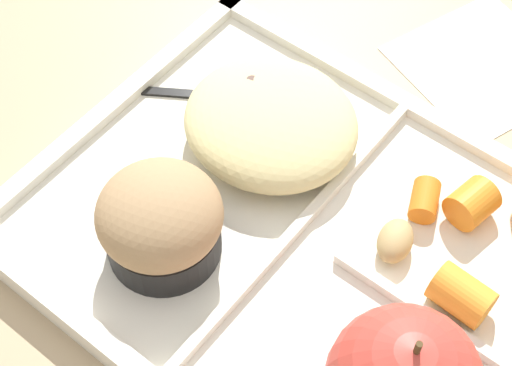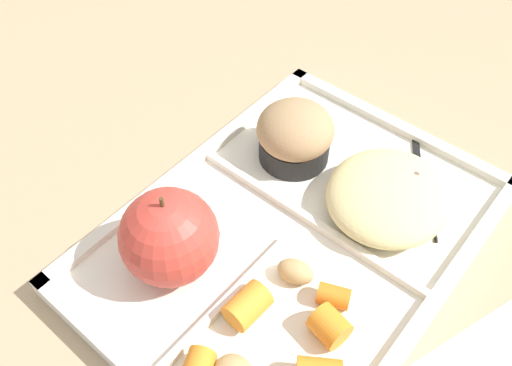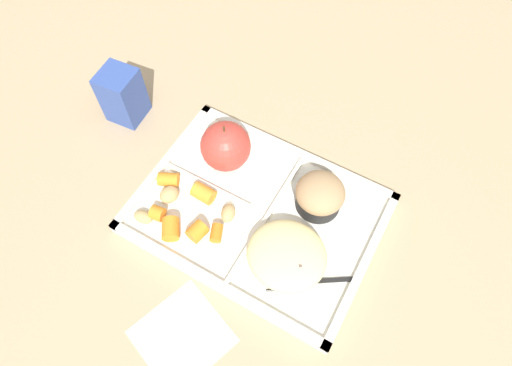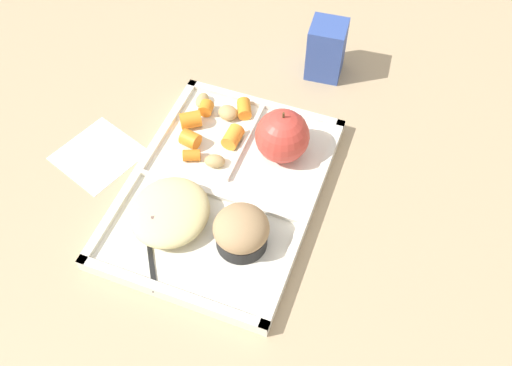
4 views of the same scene
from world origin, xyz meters
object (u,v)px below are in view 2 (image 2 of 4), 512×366
at_px(lunch_tray, 294,237).
at_px(bran_muffin, 295,135).
at_px(green_apple, 169,237).
at_px(plastic_fork, 421,193).

bearing_deg(lunch_tray, bran_muffin, 38.03).
bearing_deg(bran_muffin, green_apple, 180.00).
xyz_separation_m(lunch_tray, bran_muffin, (0.08, 0.06, 0.04)).
relative_size(lunch_tray, green_apple, 4.09).
distance_m(green_apple, bran_muffin, 0.18).
bearing_deg(green_apple, plastic_fork, -30.95).
bearing_deg(green_apple, bran_muffin, -0.00).
xyz_separation_m(lunch_tray, plastic_fork, (0.12, -0.07, 0.01)).
height_order(green_apple, plastic_fork, green_apple).
relative_size(bran_muffin, plastic_fork, 0.61).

